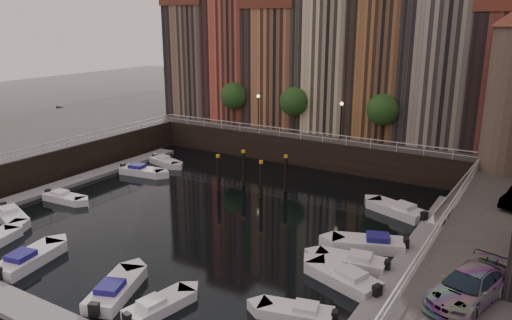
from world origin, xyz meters
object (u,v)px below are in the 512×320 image
Objects in this scene: gangway at (458,192)px; mooring_pilings at (252,174)px; car_c at (468,288)px; boat_left_2 at (64,198)px; boat_left_1 at (11,216)px.

mooring_pilings is at bearing -167.81° from gangway.
car_c is (20.77, -15.19, 2.10)m from mooring_pilings.
car_c is (3.56, -18.91, 1.83)m from gangway.
mooring_pilings is at bearing 36.01° from boat_left_2.
mooring_pilings is 1.10× the size of car_c.
boat_left_1 is at bearing -93.55° from boat_left_2.
gangway is 1.96× the size of boat_left_2.
boat_left_2 is 0.82× the size of car_c.
boat_left_1 is 33.55m from car_c.
mooring_pilings is 1.34× the size of boat_left_2.
boat_left_2 is at bearing -154.15° from gangway.
gangway is 19.33m from car_c.
mooring_pilings is 16.68m from boat_left_2.
car_c is at bearing -11.87° from boat_left_2.
boat_left_1 is (-12.61, -15.83, -1.29)m from mooring_pilings.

